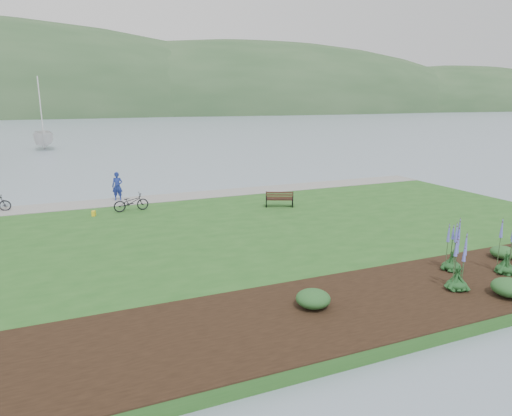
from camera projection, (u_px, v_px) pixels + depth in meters
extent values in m
plane|color=gray|center=(225.00, 232.00, 21.91)|extent=(600.00, 600.00, 0.00)
cube|color=#22521D|center=(240.00, 239.00, 20.07)|extent=(34.00, 20.00, 0.40)
cube|color=gray|center=(188.00, 196.00, 27.98)|extent=(34.00, 2.20, 0.03)
cube|color=black|center=(420.00, 291.00, 14.18)|extent=(24.00, 4.40, 0.04)
cube|color=black|center=(279.00, 199.00, 25.23)|extent=(1.57, 1.09, 0.05)
cube|color=black|center=(280.00, 195.00, 24.89)|extent=(1.41, 0.75, 0.46)
cube|color=black|center=(266.00, 203.00, 25.29)|extent=(0.26, 0.49, 0.41)
cube|color=black|center=(292.00, 203.00, 25.26)|extent=(0.26, 0.49, 0.41)
imported|color=navy|center=(117.00, 184.00, 26.58)|extent=(0.86, 0.74, 1.98)
imported|color=black|center=(131.00, 202.00, 24.21)|extent=(0.78, 1.88, 0.96)
imported|color=silver|center=(45.00, 149.00, 57.44)|extent=(10.80, 10.99, 28.40)
cube|color=yellow|center=(94.00, 213.00, 23.25)|extent=(0.24, 0.29, 0.27)
ellipsoid|color=#163C1B|center=(457.00, 284.00, 14.22)|extent=(0.62, 0.62, 0.31)
cone|color=#4E54B5|center=(460.00, 256.00, 13.99)|extent=(0.36, 0.36, 1.58)
ellipsoid|color=#163C1B|center=(451.00, 266.00, 15.82)|extent=(0.62, 0.62, 0.31)
cone|color=#4E54B5|center=(454.00, 239.00, 15.59)|extent=(0.40, 0.40, 1.66)
ellipsoid|color=#163C1B|center=(505.00, 269.00, 15.52)|extent=(0.62, 0.62, 0.31)
cone|color=#4E54B5|center=(509.00, 241.00, 15.29)|extent=(0.32, 0.32, 1.66)
ellipsoid|color=#1E4C21|center=(313.00, 299.00, 12.99)|extent=(0.99, 0.99, 0.50)
ellipsoid|color=#1E4C21|center=(510.00, 288.00, 13.71)|extent=(1.06, 1.06, 0.53)
ellipsoid|color=#1E4C21|center=(503.00, 252.00, 16.97)|extent=(0.90, 0.90, 0.45)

